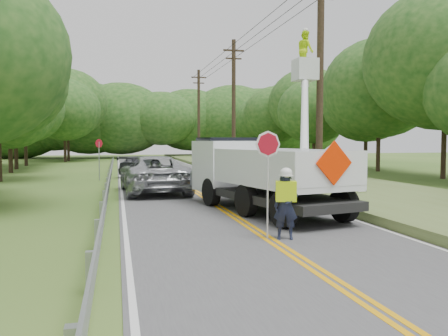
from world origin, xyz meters
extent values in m
plane|color=#2D5519|center=(0.00, 0.00, 0.00)|extent=(140.00, 140.00, 0.00)
cube|color=#48474A|center=(0.00, 14.00, 0.01)|extent=(7.20, 96.00, 0.02)
cube|color=#F5A409|center=(-0.10, 14.00, 0.02)|extent=(0.12, 96.00, 0.00)
cube|color=#F5A409|center=(0.10, 14.00, 0.02)|extent=(0.12, 96.00, 0.00)
cube|color=silver|center=(-3.45, 14.00, 0.02)|extent=(0.12, 96.00, 0.00)
cube|color=silver|center=(3.45, 14.00, 0.02)|extent=(0.12, 96.00, 0.00)
cube|color=#9A9EA2|center=(-4.10, -2.00, 0.35)|extent=(0.12, 0.14, 0.70)
cube|color=#9A9EA2|center=(-4.10, 1.00, 0.35)|extent=(0.12, 0.14, 0.70)
cube|color=#9A9EA2|center=(-4.10, 4.00, 0.35)|extent=(0.12, 0.14, 0.70)
cube|color=#9A9EA2|center=(-4.10, 7.00, 0.35)|extent=(0.12, 0.14, 0.70)
cube|color=#9A9EA2|center=(-4.10, 10.00, 0.35)|extent=(0.12, 0.14, 0.70)
cube|color=#9A9EA2|center=(-4.10, 13.00, 0.35)|extent=(0.12, 0.14, 0.70)
cube|color=#9A9EA2|center=(-4.10, 16.00, 0.35)|extent=(0.12, 0.14, 0.70)
cube|color=#9A9EA2|center=(-4.10, 19.00, 0.35)|extent=(0.12, 0.14, 0.70)
cube|color=#9A9EA2|center=(-4.10, 22.00, 0.35)|extent=(0.12, 0.14, 0.70)
cube|color=#9A9EA2|center=(-4.10, 25.00, 0.35)|extent=(0.12, 0.14, 0.70)
cube|color=#9A9EA2|center=(-4.10, 28.00, 0.35)|extent=(0.12, 0.14, 0.70)
cube|color=#9A9EA2|center=(-4.10, 31.00, 0.35)|extent=(0.12, 0.14, 0.70)
cube|color=#9A9EA2|center=(-4.10, 34.00, 0.35)|extent=(0.12, 0.14, 0.70)
cube|color=#9A9EA2|center=(-4.10, 37.00, 0.35)|extent=(0.12, 0.14, 0.70)
cube|color=#9A9EA2|center=(-4.00, 15.00, 0.60)|extent=(0.05, 48.00, 0.34)
cylinder|color=black|center=(5.00, 9.00, 5.00)|extent=(0.30, 0.30, 10.00)
cylinder|color=black|center=(5.00, 24.00, 5.00)|extent=(0.30, 0.30, 10.00)
cube|color=black|center=(5.00, 24.00, 9.20)|extent=(1.60, 0.12, 0.12)
cube|color=black|center=(5.00, 24.00, 8.60)|extent=(1.20, 0.10, 0.10)
cylinder|color=black|center=(5.00, 39.00, 5.00)|extent=(0.30, 0.30, 10.00)
cube|color=black|center=(5.00, 39.00, 9.20)|extent=(1.60, 0.12, 0.12)
cube|color=black|center=(5.00, 39.00, 8.60)|extent=(1.20, 0.10, 0.10)
cylinder|color=black|center=(4.30, 17.50, 9.10)|extent=(0.03, 43.00, 0.03)
cylinder|color=black|center=(5.00, 17.50, 9.10)|extent=(0.03, 43.00, 0.03)
cylinder|color=black|center=(5.70, 17.50, 9.10)|extent=(0.03, 43.00, 0.03)
cube|color=#586832|center=(7.10, 14.00, 0.15)|extent=(7.00, 96.00, 0.30)
cylinder|color=#332319|center=(-11.51, 27.83, 1.30)|extent=(0.32, 0.32, 2.60)
ellipsoid|color=#174315|center=(-11.51, 27.83, 4.47)|extent=(6.06, 6.06, 5.33)
cylinder|color=#332319|center=(-11.99, 32.24, 1.44)|extent=(0.32, 0.32, 2.88)
ellipsoid|color=#174315|center=(-11.99, 32.24, 4.96)|extent=(6.72, 6.72, 5.91)
cylinder|color=#332319|center=(-12.22, 37.77, 1.59)|extent=(0.32, 0.32, 3.19)
ellipsoid|color=#174315|center=(-12.22, 37.77, 5.49)|extent=(7.43, 7.43, 6.54)
cylinder|color=#332319|center=(-9.39, 45.21, 1.73)|extent=(0.32, 0.32, 3.46)
ellipsoid|color=#174315|center=(-9.39, 45.21, 5.96)|extent=(8.07, 8.07, 7.11)
cylinder|color=#332319|center=(-9.29, 47.89, 1.99)|extent=(0.32, 0.32, 3.98)
ellipsoid|color=#174315|center=(-9.29, 47.89, 6.86)|extent=(9.30, 9.30, 8.18)
cylinder|color=#332319|center=(16.73, 15.63, 2.21)|extent=(0.32, 0.32, 4.43)
ellipsoid|color=#174315|center=(16.73, 15.63, 7.63)|extent=(10.34, 10.34, 9.10)
cylinder|color=#332319|center=(16.55, 22.83, 1.91)|extent=(0.32, 0.32, 3.82)
ellipsoid|color=#174315|center=(16.55, 22.83, 6.57)|extent=(8.90, 8.90, 7.83)
cylinder|color=#332319|center=(17.37, 26.10, 1.67)|extent=(0.32, 0.32, 3.33)
ellipsoid|color=#174315|center=(17.37, 26.10, 5.74)|extent=(7.78, 7.78, 6.85)
cylinder|color=#332319|center=(15.20, 31.97, 1.55)|extent=(0.32, 0.32, 3.09)
ellipsoid|color=#174315|center=(15.20, 31.97, 5.32)|extent=(7.21, 7.21, 6.35)
cylinder|color=#332319|center=(16.65, 36.62, 1.87)|extent=(0.32, 0.32, 3.73)
ellipsoid|color=#174315|center=(16.65, 36.62, 6.42)|extent=(8.70, 8.70, 7.66)
cylinder|color=#332319|center=(14.58, 41.59, 1.60)|extent=(0.32, 0.32, 3.21)
ellipsoid|color=#174315|center=(14.58, 41.59, 5.53)|extent=(7.49, 7.49, 6.59)
cylinder|color=#332319|center=(14.31, 46.08, 1.45)|extent=(0.32, 0.32, 2.90)
ellipsoid|color=#174315|center=(14.31, 46.08, 4.99)|extent=(6.76, 6.76, 5.95)
ellipsoid|color=#174315|center=(-17.04, 57.94, 5.50)|extent=(14.95, 11.21, 11.21)
ellipsoid|color=#174315|center=(-12.14, 57.28, 5.50)|extent=(11.99, 8.99, 8.99)
ellipsoid|color=#174315|center=(-7.32, 56.41, 5.50)|extent=(13.22, 9.92, 9.92)
ellipsoid|color=#174315|center=(-2.99, 56.15, 5.50)|extent=(13.40, 10.05, 10.05)
ellipsoid|color=#174315|center=(2.46, 54.40, 5.50)|extent=(9.96, 7.47, 7.47)
ellipsoid|color=#174315|center=(7.06, 57.79, 5.50)|extent=(12.21, 9.15, 9.15)
ellipsoid|color=#174315|center=(13.51, 56.98, 5.50)|extent=(13.96, 10.47, 10.47)
ellipsoid|color=#174315|center=(17.44, 56.09, 5.50)|extent=(12.66, 9.49, 9.49)
ellipsoid|color=#174315|center=(22.13, 54.07, 5.50)|extent=(14.86, 11.15, 11.15)
imported|color=#191E33|center=(0.41, 1.06, 0.84)|extent=(0.69, 0.55, 1.64)
cube|color=#AFD80D|center=(0.41, 1.06, 1.21)|extent=(0.57, 0.44, 0.50)
ellipsoid|color=white|center=(0.41, 1.06, 1.67)|extent=(0.31, 0.31, 0.25)
cylinder|color=#B7B7B7|center=(-0.01, 1.24, 1.17)|extent=(0.04, 0.04, 2.30)
cylinder|color=#A20E1E|center=(-0.01, 1.24, 2.37)|extent=(0.66, 0.09, 0.66)
cylinder|color=black|center=(0.86, 2.40, 0.54)|extent=(0.55, 1.08, 1.03)
cylinder|color=black|center=(2.96, 2.88, 0.54)|extent=(0.55, 1.08, 1.03)
cylinder|color=black|center=(0.38, 4.50, 0.54)|extent=(0.55, 1.08, 1.03)
cylinder|color=black|center=(2.48, 4.98, 0.54)|extent=(0.55, 1.08, 1.03)
cylinder|color=black|center=(-0.23, 7.12, 0.54)|extent=(0.55, 1.08, 1.03)
cylinder|color=black|center=(1.87, 7.61, 0.54)|extent=(0.55, 1.08, 1.03)
cube|color=black|center=(1.35, 5.06, 0.61)|extent=(3.76, 7.23, 0.27)
cube|color=silver|center=(1.52, 4.32, 1.15)|extent=(3.53, 5.39, 0.24)
cube|color=silver|center=(0.34, 4.05, 1.69)|extent=(1.18, 4.84, 0.97)
cube|color=silver|center=(2.71, 4.60, 1.69)|extent=(1.18, 4.84, 0.97)
cube|color=silver|center=(2.08, 1.93, 1.69)|extent=(2.43, 0.62, 0.97)
cube|color=silver|center=(0.70, 7.89, 1.47)|extent=(2.82, 2.54, 1.94)
cube|color=black|center=(0.65, 8.10, 2.18)|extent=(2.42, 1.85, 0.81)
cube|color=silver|center=(1.79, 3.17, 1.69)|extent=(1.16, 1.16, 0.86)
cube|color=silver|center=(4.30, 9.00, 5.50)|extent=(0.92, 0.92, 0.92)
imported|color=#AFD80D|center=(4.30, 9.00, 6.33)|extent=(0.62, 0.80, 1.65)
cube|color=#F52B00|center=(2.10, 1.85, 1.85)|extent=(1.20, 0.31, 1.22)
imported|color=#AAACB1|center=(-1.96, 12.04, 0.89)|extent=(3.15, 6.35, 1.73)
imported|color=#34363B|center=(-1.96, 22.30, 0.71)|extent=(3.70, 5.12, 1.38)
cylinder|color=#9A9EA2|center=(-4.71, 19.34, 1.20)|extent=(0.06, 0.06, 2.39)
cylinder|color=#A20E1E|center=(-4.71, 19.34, 2.28)|extent=(0.43, 0.37, 0.54)
cube|color=white|center=(6.27, 7.50, 0.50)|extent=(0.44, 0.14, 0.32)
cylinder|color=#9A9EA2|center=(6.09, 7.50, 0.23)|extent=(0.02, 0.02, 0.45)
cylinder|color=#9A9EA2|center=(6.45, 7.50, 0.23)|extent=(0.02, 0.02, 0.45)
camera|label=1|loc=(-3.65, -9.46, 2.47)|focal=36.48mm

